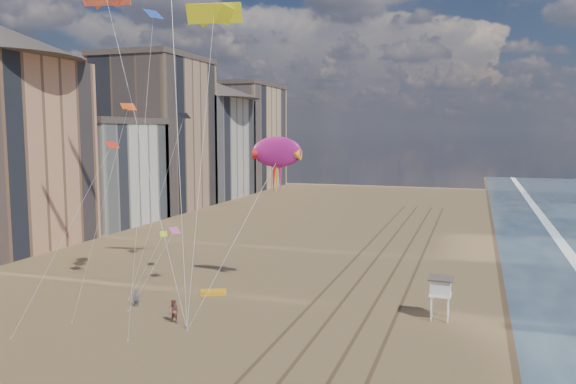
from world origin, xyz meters
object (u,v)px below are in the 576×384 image
at_px(lifeguard_stand, 440,287).
at_px(show_kite, 277,152).
at_px(grounded_kite, 214,292).
at_px(kite_flyer_a, 136,298).
at_px(kite_flyer_b, 174,311).

xyz_separation_m(lifeguard_stand, show_kite, (-14.88, 3.07, 10.40)).
bearing_deg(grounded_kite, show_kite, -1.76).
height_order(lifeguard_stand, kite_flyer_a, lifeguard_stand).
distance_m(lifeguard_stand, kite_flyer_b, 21.13).
bearing_deg(show_kite, grounded_kite, -156.36).
xyz_separation_m(grounded_kite, show_kite, (5.41, 2.37, 12.91)).
relative_size(show_kite, kite_flyer_a, 11.33).
height_order(grounded_kite, kite_flyer_a, kite_flyer_a).
bearing_deg(kite_flyer_b, lifeguard_stand, 26.57).
bearing_deg(kite_flyer_b, show_kite, 71.24).
bearing_deg(kite_flyer_a, grounded_kite, 41.11).
bearing_deg(kite_flyer_a, kite_flyer_b, -36.52).
height_order(show_kite, kite_flyer_a, show_kite).
relative_size(grounded_kite, kite_flyer_a, 1.56).
bearing_deg(kite_flyer_b, kite_flyer_a, 159.52).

